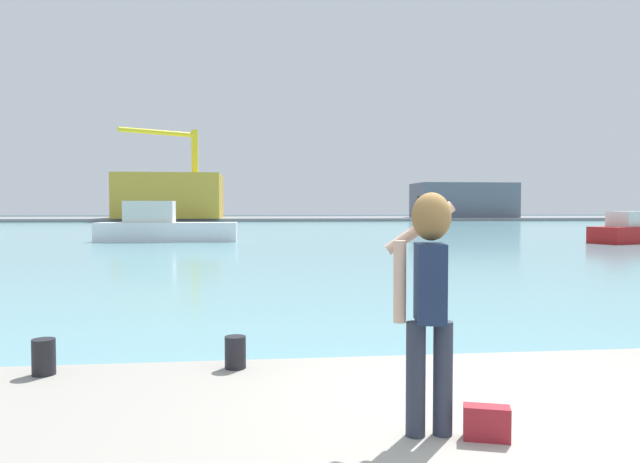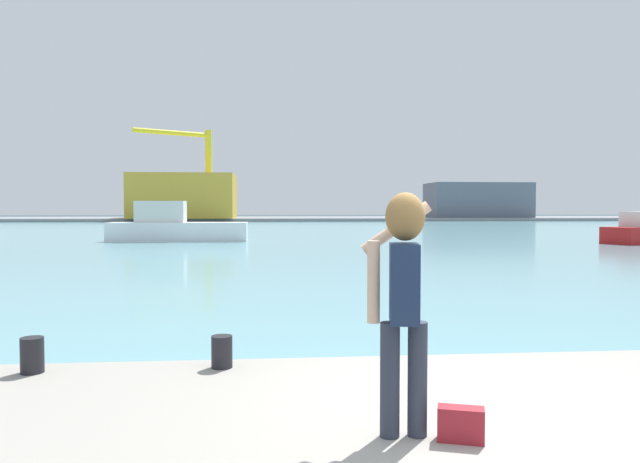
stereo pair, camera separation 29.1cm
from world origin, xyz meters
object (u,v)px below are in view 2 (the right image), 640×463
Objects in this scene: boat_moored at (174,227)px; warehouse_right at (477,200)px; harbor_bollard_2 at (32,355)px; person_photographer at (403,288)px; harbor_bollard at (222,352)px; port_crane at (198,162)px; handbag at (461,424)px; warehouse_left at (185,196)px.

warehouse_right reaches higher than boat_moored.
boat_moored is at bearing 95.97° from harbor_bollard_2.
person_photographer is 94.83m from warehouse_right.
warehouse_right is at bearing 68.65° from harbor_bollard.
port_crane is at bearing 16.82° from person_photographer.
handbag is 4.21m from harbor_bollard_2.
port_crane reaches higher than handbag.
person_photographer is 0.21× the size of boat_moored.
warehouse_left reaches higher than person_photographer.
harbor_bollard_2 is at bearing -84.77° from port_crane.
warehouse_right is at bearing 56.19° from boat_moored.
warehouse_left reaches higher than handbag.
boat_moored is 0.63× the size of port_crane.
harbor_bollard_2 is at bearing -83.44° from warehouse_left.
port_crane is at bearing 96.45° from harbor_bollard.
handbag is at bearing -82.55° from port_crane.
person_photographer is at bearing -81.50° from warehouse_left.
handbag is 0.04× the size of boat_moored.
handbag is 33.81m from boat_moored.
person_photographer reaches higher than harbor_bollard.
warehouse_left reaches higher than harbor_bollard.
warehouse_left is at bearing 98.74° from handbag.
port_crane is at bearing 97.45° from handbag.
warehouse_left is (-13.18, 88.16, 2.22)m from person_photographer.
person_photographer is at bearing -110.12° from warehouse_right.
harbor_bollard_2 is 94.22m from warehouse_right.
handbag is 89.38m from warehouse_left.
warehouse_right is (35.89, 87.08, 2.57)m from harbor_bollard_2.
handbag is 0.91× the size of harbor_bollard_2.
person_photographer is 5.44× the size of handbag.
harbor_bollard_2 is 31.19m from boat_moored.
person_photographer is 5.33× the size of harbor_bollard.
warehouse_left is (-13.57, 88.29, 3.17)m from handbag.
harbor_bollard is 87.19m from port_crane.
harbor_bollard_2 is (-1.85, -0.03, 0.01)m from harbor_bollard.
warehouse_left is 1.12× the size of port_crane.
warehouse_left is (-11.77, 86.19, 3.13)m from harbor_bollard.
port_crane is (-4.65, 55.24, 8.04)m from boat_moored.
warehouse_right is (32.62, 89.03, 1.68)m from person_photographer.
handbag is 0.02× the size of warehouse_left.
harbor_bollard is 87.04m from warehouse_left.
handbag is 89.49m from port_crane.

